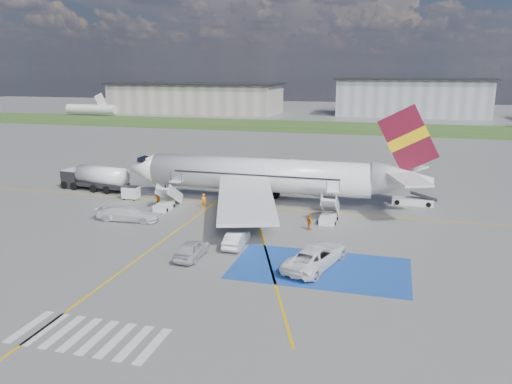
{
  "coord_description": "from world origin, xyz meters",
  "views": [
    {
      "loc": [
        14.94,
        -41.14,
        15.5
      ],
      "look_at": [
        2.08,
        5.44,
        3.5
      ],
      "focal_mm": 35.0,
      "sensor_mm": 36.0,
      "label": 1
    }
  ],
  "objects_px": {
    "van_white_a": "(316,253)",
    "van_white_b": "(127,212)",
    "fuel_tanker": "(95,180)",
    "car_silver_a": "(192,249)",
    "airliner": "(271,176)",
    "car_silver_b": "(236,239)",
    "belt_loader": "(413,201)",
    "gpu_cart": "(131,193)"
  },
  "relations": [
    {
      "from": "fuel_tanker",
      "to": "car_silver_b",
      "type": "height_order",
      "value": "fuel_tanker"
    },
    {
      "from": "airliner",
      "to": "fuel_tanker",
      "type": "height_order",
      "value": "airliner"
    },
    {
      "from": "car_silver_b",
      "to": "gpu_cart",
      "type": "bearing_deg",
      "value": -36.88
    },
    {
      "from": "airliner",
      "to": "van_white_b",
      "type": "xyz_separation_m",
      "value": [
        -12.8,
        -10.56,
        -2.41
      ]
    },
    {
      "from": "car_silver_a",
      "to": "airliner",
      "type": "bearing_deg",
      "value": -96.42
    },
    {
      "from": "car_silver_a",
      "to": "van_white_b",
      "type": "xyz_separation_m",
      "value": [
        -10.54,
        8.04,
        0.21
      ]
    },
    {
      "from": "fuel_tanker",
      "to": "van_white_b",
      "type": "xyz_separation_m",
      "value": [
        10.93,
        -11.06,
        -0.38
      ]
    },
    {
      "from": "airliner",
      "to": "van_white_b",
      "type": "relative_size",
      "value": 7.34
    },
    {
      "from": "fuel_tanker",
      "to": "van_white_a",
      "type": "height_order",
      "value": "fuel_tanker"
    },
    {
      "from": "car_silver_b",
      "to": "airliner",
      "type": "bearing_deg",
      "value": -89.24
    },
    {
      "from": "airliner",
      "to": "belt_loader",
      "type": "distance_m",
      "value": 16.98
    },
    {
      "from": "gpu_cart",
      "to": "van_white_a",
      "type": "bearing_deg",
      "value": -31.43
    },
    {
      "from": "van_white_b",
      "to": "belt_loader",
      "type": "bearing_deg",
      "value": -66.92
    },
    {
      "from": "gpu_cart",
      "to": "car_silver_b",
      "type": "height_order",
      "value": "gpu_cart"
    },
    {
      "from": "car_silver_b",
      "to": "van_white_b",
      "type": "bearing_deg",
      "value": -19.74
    },
    {
      "from": "belt_loader",
      "to": "airliner",
      "type": "bearing_deg",
      "value": -163.44
    },
    {
      "from": "van_white_a",
      "to": "van_white_b",
      "type": "xyz_separation_m",
      "value": [
        -20.87,
        6.98,
        -0.15
      ]
    },
    {
      "from": "airliner",
      "to": "belt_loader",
      "type": "relative_size",
      "value": 7.29
    },
    {
      "from": "fuel_tanker",
      "to": "car_silver_a",
      "type": "relative_size",
      "value": 2.15
    },
    {
      "from": "airliner",
      "to": "gpu_cart",
      "type": "bearing_deg",
      "value": -171.51
    },
    {
      "from": "belt_loader",
      "to": "car_silver_a",
      "type": "distance_m",
      "value": 29.28
    },
    {
      "from": "fuel_tanker",
      "to": "gpu_cart",
      "type": "relative_size",
      "value": 4.91
    },
    {
      "from": "car_silver_a",
      "to": "van_white_b",
      "type": "distance_m",
      "value": 13.26
    },
    {
      "from": "car_silver_a",
      "to": "car_silver_b",
      "type": "relative_size",
      "value": 1.06
    },
    {
      "from": "gpu_cart",
      "to": "car_silver_b",
      "type": "bearing_deg",
      "value": -36.05
    },
    {
      "from": "belt_loader",
      "to": "car_silver_b",
      "type": "xyz_separation_m",
      "value": [
        -15.66,
        -19.15,
        0.33
      ]
    },
    {
      "from": "gpu_cart",
      "to": "van_white_a",
      "type": "xyz_separation_m",
      "value": [
        24.98,
        -15.02,
        0.39
      ]
    },
    {
      "from": "fuel_tanker",
      "to": "belt_loader",
      "type": "relative_size",
      "value": 1.93
    },
    {
      "from": "airliner",
      "to": "fuel_tanker",
      "type": "distance_m",
      "value": 23.82
    },
    {
      "from": "fuel_tanker",
      "to": "van_white_a",
      "type": "relative_size",
      "value": 1.61
    },
    {
      "from": "van_white_a",
      "to": "belt_loader",
      "type": "bearing_deg",
      "value": -94.46
    },
    {
      "from": "gpu_cart",
      "to": "van_white_a",
      "type": "distance_m",
      "value": 29.15
    },
    {
      "from": "gpu_cart",
      "to": "van_white_a",
      "type": "height_order",
      "value": "van_white_a"
    },
    {
      "from": "car_silver_b",
      "to": "van_white_b",
      "type": "height_order",
      "value": "van_white_b"
    },
    {
      "from": "van_white_a",
      "to": "van_white_b",
      "type": "height_order",
      "value": "van_white_a"
    },
    {
      "from": "airliner",
      "to": "car_silver_b",
      "type": "distance_m",
      "value": 15.27
    },
    {
      "from": "airliner",
      "to": "van_white_b",
      "type": "distance_m",
      "value": 16.77
    },
    {
      "from": "airliner",
      "to": "fuel_tanker",
      "type": "relative_size",
      "value": 3.78
    },
    {
      "from": "car_silver_a",
      "to": "car_silver_b",
      "type": "distance_m",
      "value": 4.54
    },
    {
      "from": "fuel_tanker",
      "to": "van_white_b",
      "type": "relative_size",
      "value": 1.94
    },
    {
      "from": "fuel_tanker",
      "to": "van_white_b",
      "type": "distance_m",
      "value": 15.55
    },
    {
      "from": "belt_loader",
      "to": "van_white_b",
      "type": "distance_m",
      "value": 32.5
    }
  ]
}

